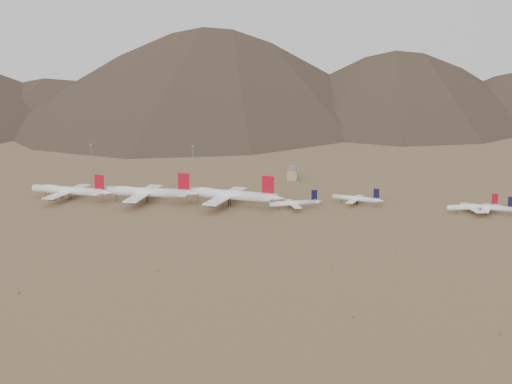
# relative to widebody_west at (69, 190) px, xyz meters

# --- Properties ---
(ground) EXTENTS (3000.00, 3000.00, 0.00)m
(ground) POSITION_rel_widebody_west_xyz_m (124.64, -24.45, -6.87)
(ground) COLOR olive
(ground) RESTS_ON ground
(mountain_ridge) EXTENTS (4400.00, 1000.00, 300.00)m
(mountain_ridge) POSITION_rel_widebody_west_xyz_m (124.64, 875.55, 143.13)
(mountain_ridge) COLOR #4F3E2F
(mountain_ridge) RESTS_ON ground
(widebody_west) EXTENTS (66.69, 52.01, 19.94)m
(widebody_west) POSITION_rel_widebody_west_xyz_m (0.00, 0.00, 0.00)
(widebody_west) COLOR white
(widebody_west) RESTS_ON ground
(widebody_centre) EXTENTS (75.58, 58.02, 22.44)m
(widebody_centre) POSITION_rel_widebody_west_xyz_m (58.21, -0.67, 0.86)
(widebody_centre) COLOR white
(widebody_centre) RESTS_ON ground
(widebody_east) EXTENTS (77.61, 60.79, 23.31)m
(widebody_east) POSITION_rel_widebody_west_xyz_m (118.57, -1.53, 1.16)
(widebody_east) COLOR white
(widebody_east) RESTS_ON ground
(narrowbody_a) EXTENTS (36.48, 27.36, 12.69)m
(narrowbody_a) POSITION_rel_widebody_west_xyz_m (166.33, -3.79, -2.76)
(narrowbody_a) COLOR white
(narrowbody_a) RESTS_ON ground
(narrowbody_b) EXTENTS (37.32, 27.69, 12.69)m
(narrowbody_b) POSITION_rel_widebody_west_xyz_m (208.80, 15.83, -2.76)
(narrowbody_b) COLOR white
(narrowbody_b) RESTS_ON ground
(narrowbody_c) EXTENTS (38.74, 28.60, 13.06)m
(narrowbody_c) POSITION_rel_widebody_west_xyz_m (287.21, 1.79, -2.63)
(narrowbody_c) COLOR white
(narrowbody_c) RESTS_ON ground
(narrowbody_d) EXTENTS (38.00, 27.98, 12.76)m
(narrowbody_d) POSITION_rel_widebody_west_xyz_m (296.97, 2.14, -2.73)
(narrowbody_d) COLOR white
(narrowbody_d) RESTS_ON ground
(control_tower) EXTENTS (8.00, 8.00, 12.00)m
(control_tower) POSITION_rel_widebody_west_xyz_m (154.64, 95.55, -1.56)
(control_tower) COLOR #9E886B
(control_tower) RESTS_ON ground
(mast_far_west) EXTENTS (2.00, 0.60, 25.70)m
(mast_far_west) POSITION_rel_widebody_west_xyz_m (-21.29, 100.51, 7.33)
(mast_far_west) COLOR gray
(mast_far_west) RESTS_ON ground
(mast_west) EXTENTS (2.00, 0.60, 25.70)m
(mast_west) POSITION_rel_widebody_west_xyz_m (68.39, 103.86, 7.33)
(mast_west) COLOR gray
(mast_west) RESTS_ON ground
(mast_centre) EXTENTS (2.00, 0.60, 25.70)m
(mast_centre) POSITION_rel_widebody_west_xyz_m (162.06, 86.39, 7.33)
(mast_centre) COLOR gray
(mast_centre) RESTS_ON ground
(mast_east) EXTENTS (2.00, 0.60, 25.70)m
(mast_east) POSITION_rel_widebody_west_xyz_m (247.54, 108.40, 7.33)
(mast_east) COLOR gray
(mast_east) RESTS_ON ground
(mast_far_east) EXTENTS (2.00, 0.60, 25.70)m
(mast_far_east) POSITION_rel_widebody_west_xyz_m (317.19, 107.21, 7.33)
(mast_far_east) COLOR gray
(mast_far_east) RESTS_ON ground
(desert_scrub) EXTENTS (380.16, 175.07, 0.85)m
(desert_scrub) POSITION_rel_widebody_west_xyz_m (103.20, -122.44, -6.57)
(desert_scrub) COLOR brown
(desert_scrub) RESTS_ON ground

